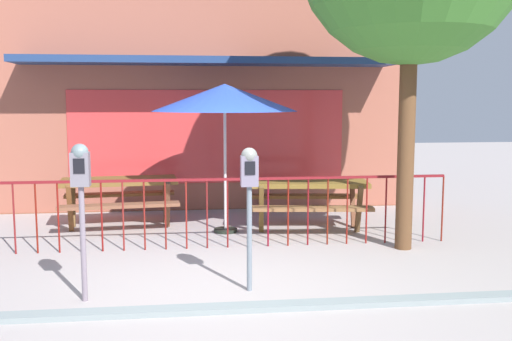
{
  "coord_description": "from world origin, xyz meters",
  "views": [
    {
      "loc": [
        -0.42,
        -6.2,
        2.03
      ],
      "look_at": [
        0.58,
        2.04,
        1.01
      ],
      "focal_mm": 40.9,
      "sensor_mm": 36.0,
      "label": 1
    }
  ],
  "objects_px": {
    "picnic_table_left": "(119,189)",
    "parking_meter_near": "(249,181)",
    "parking_meter_far": "(81,181)",
    "patio_umbrella": "(225,98)",
    "picnic_table_right": "(309,191)"
  },
  "relations": [
    {
      "from": "picnic_table_left",
      "to": "parking_meter_near",
      "type": "bearing_deg",
      "value": -63.08
    },
    {
      "from": "picnic_table_left",
      "to": "parking_meter_far",
      "type": "height_order",
      "value": "parking_meter_far"
    },
    {
      "from": "picnic_table_left",
      "to": "patio_umbrella",
      "type": "relative_size",
      "value": 0.85
    },
    {
      "from": "patio_umbrella",
      "to": "parking_meter_far",
      "type": "bearing_deg",
      "value": -119.18
    },
    {
      "from": "picnic_table_left",
      "to": "picnic_table_right",
      "type": "xyz_separation_m",
      "value": [
        2.95,
        -0.58,
        0.0
      ]
    },
    {
      "from": "picnic_table_left",
      "to": "patio_umbrella",
      "type": "bearing_deg",
      "value": -19.11
    },
    {
      "from": "picnic_table_right",
      "to": "parking_meter_near",
      "type": "bearing_deg",
      "value": -113.85
    },
    {
      "from": "parking_meter_far",
      "to": "picnic_table_left",
      "type": "bearing_deg",
      "value": 90.34
    },
    {
      "from": "parking_meter_near",
      "to": "parking_meter_far",
      "type": "xyz_separation_m",
      "value": [
        -1.69,
        -0.12,
        0.05
      ]
    },
    {
      "from": "parking_meter_near",
      "to": "parking_meter_far",
      "type": "distance_m",
      "value": 1.7
    },
    {
      "from": "patio_umbrella",
      "to": "parking_meter_far",
      "type": "height_order",
      "value": "patio_umbrella"
    },
    {
      "from": "picnic_table_left",
      "to": "picnic_table_right",
      "type": "distance_m",
      "value": 3.0
    },
    {
      "from": "parking_meter_near",
      "to": "parking_meter_far",
      "type": "relative_size",
      "value": 0.96
    },
    {
      "from": "picnic_table_right",
      "to": "parking_meter_near",
      "type": "distance_m",
      "value": 3.11
    },
    {
      "from": "picnic_table_left",
      "to": "patio_umbrella",
      "type": "xyz_separation_m",
      "value": [
        1.65,
        -0.57,
        1.44
      ]
    }
  ]
}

